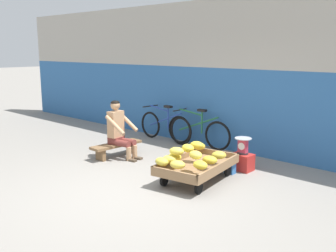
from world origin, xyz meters
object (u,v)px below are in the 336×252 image
Objects in this scene: banana_cart at (197,167)px; shopping_bag at (230,167)px; low_bench at (116,147)px; bicycle_near_left at (165,126)px; vendor_seated at (119,130)px; plastic_crate at (242,162)px; weighing_scale at (243,146)px; bicycle_far_left at (198,131)px.

banana_cart reaches higher than shopping_bag.
bicycle_near_left is (-0.19, 1.64, 0.15)m from low_bench.
shopping_bag is at bearing 74.74° from banana_cart.
vendor_seated is 3.17× the size of plastic_crate.
low_bench is 0.98× the size of vendor_seated.
vendor_seated is 4.75× the size of shopping_bag.
weighing_scale is at bearing 79.07° from shopping_bag.
weighing_scale reaches higher than banana_cart.
weighing_scale is 1.80m from bicycle_far_left.
weighing_scale reaches higher than plastic_crate.
plastic_crate is at bearing -25.47° from bicycle_far_left.
low_bench is at bearing -164.33° from shopping_bag.
bicycle_near_left reaches higher than plastic_crate.
shopping_bag is at bearing -100.89° from plastic_crate.
shopping_bag is (2.20, 0.63, -0.45)m from vendor_seated.
bicycle_near_left and bicycle_far_left have the same top height.
banana_cart is 1.39× the size of low_bench.
banana_cart is 2.10m from low_bench.
low_bench is 3.09× the size of plastic_crate.
bicycle_near_left is 2.68m from shopping_bag.
vendor_seated is 1.66m from bicycle_near_left.
shopping_bag is at bearing -21.88° from bicycle_near_left.
weighing_scale is 0.46m from shopping_bag.
vendor_seated is at bearing -157.55° from weighing_scale.
bicycle_far_left is (0.72, 1.72, 0.15)m from low_bench.
bicycle_near_left is at bearing -174.65° from bicycle_far_left.
shopping_bag is at bearing 15.95° from vendor_seated.
bicycle_far_left is (0.64, 1.71, -0.21)m from vendor_seated.
weighing_scale is at bearing -25.50° from bicycle_far_left.
low_bench is 1.87m from bicycle_far_left.
low_bench is at bearing -83.48° from bicycle_near_left.
plastic_crate is at bearing 21.99° from low_bench.
vendor_seated reaches higher than low_bench.
low_bench is (-2.10, 0.04, -0.04)m from banana_cart.
banana_cart is 5.17× the size of weighing_scale.
bicycle_far_left is at bearing 154.50° from weighing_scale.
banana_cart is at bearing -105.26° from shopping_bag.
low_bench is at bearing -112.81° from bicycle_far_left.
low_bench reaches higher than shopping_bag.
vendor_seated is at bearing -80.42° from bicycle_near_left.
weighing_scale is 1.25× the size of shopping_bag.
low_bench is 0.38m from vendor_seated.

